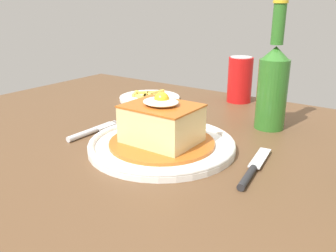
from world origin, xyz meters
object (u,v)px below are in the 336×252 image
main_plate (162,144)px  beer_bottle_green (273,83)px  fork (90,132)px  soda_can (240,80)px  knife (251,171)px  side_plate_fries (149,98)px

main_plate → beer_bottle_green: beer_bottle_green is taller
beer_bottle_green → fork: bearing=-138.7°
main_plate → soda_can: bearing=93.8°
soda_can → beer_bottle_green: beer_bottle_green is taller
main_plate → knife: size_ratio=1.66×
fork → soda_can: bearing=71.3°
beer_bottle_green → soda_can: bearing=131.7°
knife → soda_can: soda_can is taller
knife → side_plate_fries: bearing=146.9°
main_plate → fork: 0.17m
knife → side_plate_fries: (-0.42, 0.27, -0.00)m
fork → beer_bottle_green: (0.29, 0.26, 0.09)m
beer_bottle_green → main_plate: bearing=-117.5°
fork → side_plate_fries: 0.30m
main_plate → knife: main_plate is taller
soda_can → side_plate_fries: (-0.21, -0.13, -0.06)m
soda_can → beer_bottle_green: bearing=-48.3°
main_plate → beer_bottle_green: 0.28m
soda_can → side_plate_fries: bearing=-149.1°
knife → beer_bottle_green: (-0.06, 0.24, 0.09)m
beer_bottle_green → side_plate_fries: 0.38m
soda_can → main_plate: bearing=-86.2°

